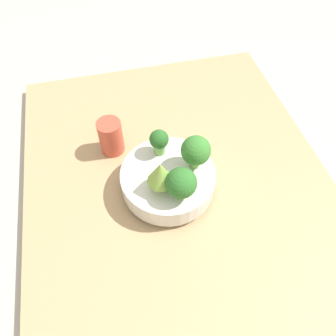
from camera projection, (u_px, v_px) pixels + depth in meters
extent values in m
plane|color=#ADA89E|center=(178.00, 187.00, 0.90)|extent=(6.00, 6.00, 0.00)
cube|color=tan|center=(178.00, 184.00, 0.88)|extent=(1.00, 0.80, 0.03)
cylinder|color=silver|center=(168.00, 187.00, 0.85)|extent=(0.11, 0.11, 0.01)
cylinder|color=silver|center=(168.00, 179.00, 0.82)|extent=(0.24, 0.24, 0.05)
cylinder|color=#6BA34C|center=(195.00, 161.00, 0.80)|extent=(0.02, 0.02, 0.03)
sphere|color=#387A2D|center=(196.00, 150.00, 0.77)|extent=(0.07, 0.07, 0.07)
cylinder|color=#7AB256|center=(181.00, 192.00, 0.75)|extent=(0.03, 0.03, 0.02)
sphere|color=#2D6B28|center=(181.00, 183.00, 0.72)|extent=(0.07, 0.07, 0.07)
cylinder|color=#7AB256|center=(159.00, 148.00, 0.83)|extent=(0.03, 0.03, 0.03)
sphere|color=#286023|center=(159.00, 139.00, 0.80)|extent=(0.05, 0.05, 0.05)
cylinder|color=#609347|center=(161.00, 185.00, 0.76)|extent=(0.02, 0.02, 0.03)
cone|color=#84AD47|center=(160.00, 173.00, 0.72)|extent=(0.06, 0.06, 0.06)
cylinder|color=#C64C38|center=(111.00, 137.00, 0.89)|extent=(0.07, 0.07, 0.10)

